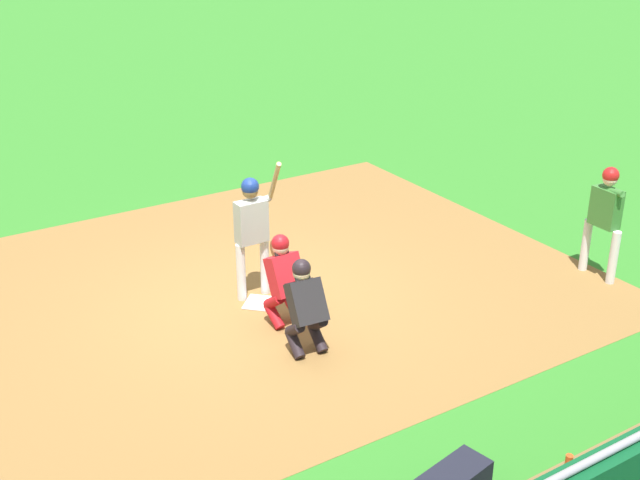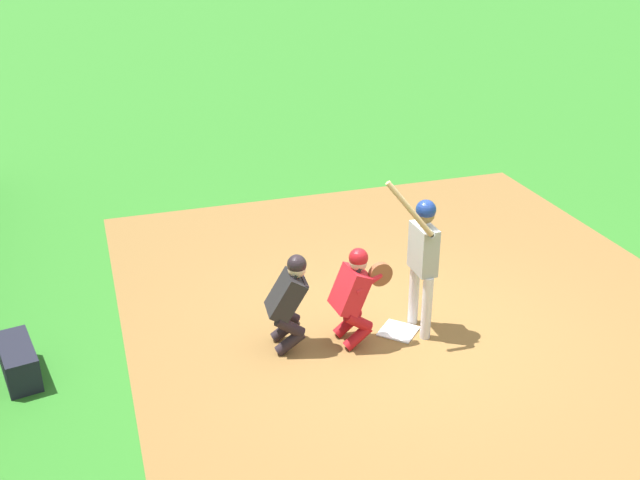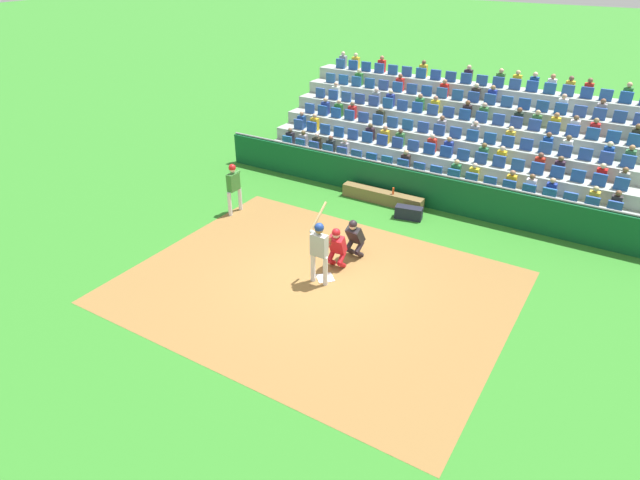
{
  "view_description": "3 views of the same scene",
  "coord_description": "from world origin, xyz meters",
  "views": [
    {
      "loc": [
        -4.83,
        -9.11,
        5.54
      ],
      "look_at": [
        0.59,
        -0.64,
        1.09
      ],
      "focal_mm": 46.14,
      "sensor_mm": 36.0,
      "label": 1
    },
    {
      "loc": [
        7.64,
        -3.57,
        5.18
      ],
      "look_at": [
        -0.17,
        -1.0,
        1.38
      ],
      "focal_mm": 42.71,
      "sensor_mm": 36.0,
      "label": 2
    },
    {
      "loc": [
        -6.38,
        10.76,
        8.11
      ],
      "look_at": [
        0.27,
        -0.17,
        1.04
      ],
      "focal_mm": 30.53,
      "sensor_mm": 36.0,
      "label": 3
    }
  ],
  "objects": [
    {
      "name": "catcher_crouching",
      "position": [
        0.02,
        -0.62,
        0.72
      ],
      "size": [
        0.48,
        0.73,
        1.29
      ],
      "color": "#AD141B",
      "rests_on": "ground_plane"
    },
    {
      "name": "home_plate_marker",
      "position": [
        0.0,
        0.0,
        0.02
      ],
      "size": [
        0.62,
        0.62,
        0.02
      ],
      "primitive_type": "cube",
      "rotation": [
        0.0,
        0.0,
        0.79
      ],
      "color": "white",
      "rests_on": "infield_dirt_patch"
    },
    {
      "name": "ground_plane",
      "position": [
        0.0,
        0.0,
        0.0
      ],
      "size": [
        160.0,
        160.0,
        0.0
      ],
      "primitive_type": "plane",
      "color": "#2E7825"
    },
    {
      "name": "batter_at_plate",
      "position": [
        0.04,
        0.26,
        1.13
      ],
      "size": [
        0.58,
        0.73,
        2.16
      ],
      "color": "silver",
      "rests_on": "ground_plane"
    },
    {
      "name": "equipment_duffel_bag",
      "position": [
        -0.48,
        -4.58,
        0.21
      ],
      "size": [
        0.94,
        0.52,
        0.42
      ],
      "primitive_type": "cube",
      "rotation": [
        0.0,
        0.0,
        0.19
      ],
      "color": "black",
      "rests_on": "ground_plane"
    },
    {
      "name": "infield_dirt_patch",
      "position": [
        0.0,
        0.5,
        0.0
      ],
      "size": [
        9.91,
        7.82,
        0.01
      ],
      "primitive_type": "cube",
      "rotation": [
        0.0,
        0.0,
        -0.01
      ],
      "color": "olive",
      "rests_on": "ground_plane"
    },
    {
      "name": "home_plate_umpire",
      "position": [
        -0.13,
        -1.41,
        0.69
      ],
      "size": [
        0.49,
        0.53,
        1.26
      ],
      "color": "black",
      "rests_on": "ground_plane"
    }
  ]
}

